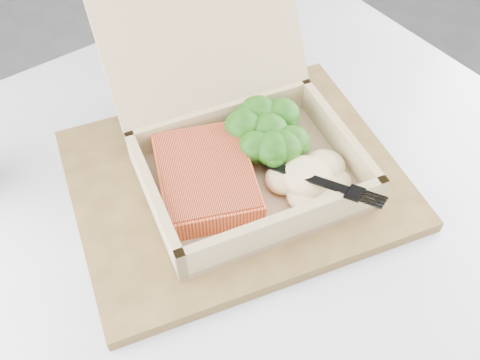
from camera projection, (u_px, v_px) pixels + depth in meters
name	position (u px, v px, depth m)	size (l,w,h in m)	color
floor	(396.00, 189.00, 1.54)	(4.00, 4.00, 0.00)	gray
cafe_table	(258.00, 278.00, 0.76)	(0.91, 0.91, 0.72)	black
serving_tray	(235.00, 179.00, 0.62)	(0.37, 0.29, 0.02)	brown
takeout_container	(234.00, 125.00, 0.60)	(0.23, 0.28, 0.20)	#A08660
salmon_fillet	(206.00, 177.00, 0.58)	(0.10, 0.13, 0.03)	orange
broccoli_pile	(269.00, 134.00, 0.62)	(0.11, 0.11, 0.04)	#317319
mashed_potatoes	(307.00, 177.00, 0.58)	(0.09, 0.08, 0.03)	beige
plastic_fork	(291.00, 170.00, 0.57)	(0.09, 0.13, 0.02)	black
receipt	(187.00, 83.00, 0.74)	(0.08, 0.15, 0.00)	white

